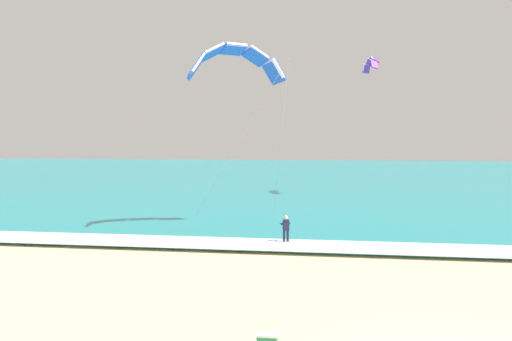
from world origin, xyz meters
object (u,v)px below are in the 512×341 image
(kitesurfer, at_px, (286,229))
(cooler_box, at_px, (267,340))
(kite_primary, at_px, (235,60))
(kite_distant, at_px, (372,63))
(surfboard, at_px, (286,245))

(kitesurfer, xyz_separation_m, cooler_box, (0.80, -14.15, -0.74))
(kitesurfer, height_order, cooler_box, kitesurfer)
(kitesurfer, xyz_separation_m, kite_primary, (-3.78, 5.13, 10.02))
(kite_distant, bearing_deg, cooler_box, -97.57)
(kite_primary, relative_size, cooler_box, 18.60)
(surfboard, relative_size, kite_primary, 0.14)
(cooler_box, bearing_deg, kitesurfer, 93.24)
(surfboard, height_order, cooler_box, cooler_box)
(kitesurfer, relative_size, cooler_box, 2.91)
(surfboard, bearing_deg, kite_distant, 76.87)
(surfboard, xyz_separation_m, cooler_box, (0.80, -14.13, 0.18))
(surfboard, bearing_deg, kite_primary, 126.32)
(kitesurfer, bearing_deg, kite_distant, 76.85)
(kite_primary, xyz_separation_m, kite_distant, (9.99, 21.46, 2.69))
(kite_primary, bearing_deg, kite_distant, 65.03)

